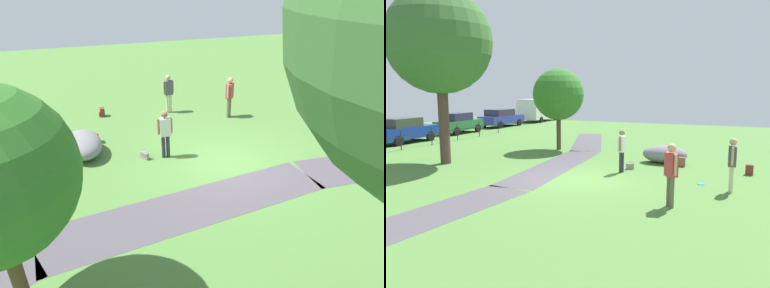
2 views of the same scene
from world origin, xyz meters
TOP-DOWN VIEW (x-y plane):
  - ground_plane at (0.00, 0.00)m, footprint 48.00×48.00m
  - footpath_segment_near at (-6.02, 1.98)m, footprint 8.14×2.56m
  - footpath_segment_mid at (1.94, 1.86)m, footprint 8.11×2.33m
  - footpath_segment_far at (9.68, 3.57)m, footprint 8.09×4.38m
  - large_shade_tree at (0.38, 6.63)m, footprint 4.50×4.50m
  - young_tree_near_path at (5.93, 3.76)m, footprint 2.77×2.77m
  - lawn_boulder at (4.48, -2.32)m, footprint 1.43×2.07m
  - woman_with_handbag at (1.82, -1.13)m, footprint 0.52×0.27m
  - man_near_boulder at (0.45, -5.24)m, footprint 0.52×0.26m
  - passerby_on_path at (-1.89, -3.74)m, footprint 0.43×0.42m
  - handbag_on_grass at (2.55, -1.28)m, footprint 0.38×0.38m
  - backpack_by_boulder at (4.01, -3.17)m, footprint 0.28×0.30m
  - spare_backpack_on_lawn at (3.43, -5.81)m, footprint 0.27×0.29m
  - frisbee_on_grass at (1.13, -4.26)m, footprint 0.25×0.25m
  - parked_wagon_silver at (4.38, 13.70)m, footprint 4.04×1.83m
  - parked_suv_orange at (9.67, 14.10)m, footprint 3.86×1.75m
  - parked_coupe_black at (15.28, 14.24)m, footprint 4.48×2.06m
  - delivery_van at (21.71, 14.16)m, footprint 5.34×2.60m

SIDE VIEW (x-z plane):
  - ground_plane at x=0.00m, z-range 0.00..0.00m
  - footpath_segment_near at x=-6.02m, z-range 0.00..0.01m
  - footpath_segment_mid at x=1.94m, z-range 0.00..0.01m
  - footpath_segment_far at x=9.68m, z-range 0.00..0.01m
  - frisbee_on_grass at x=1.13m, z-range 0.00..0.02m
  - handbag_on_grass at x=2.55m, z-range -0.01..0.29m
  - backpack_by_boulder at x=4.01m, z-range -0.01..0.39m
  - spare_backpack_on_lawn at x=3.43m, z-range -0.01..0.39m
  - lawn_boulder at x=4.48m, z-range 0.00..0.80m
  - parked_suv_orange at x=9.67m, z-range 0.02..1.58m
  - parked_wagon_silver at x=4.38m, z-range 0.03..1.59m
  - parked_coupe_black at x=15.28m, z-range 0.03..1.59m
  - woman_with_handbag at x=1.82m, z-range 0.14..1.86m
  - man_near_boulder at x=0.45m, z-range 0.15..1.92m
  - passerby_on_path at x=-1.89m, z-range 0.16..1.97m
  - delivery_van at x=21.71m, z-range 0.12..2.42m
  - young_tree_near_path at x=5.93m, z-range 0.81..5.22m
  - large_shade_tree at x=0.38m, z-range 1.52..9.10m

